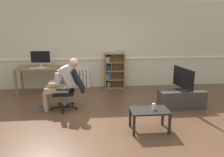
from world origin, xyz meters
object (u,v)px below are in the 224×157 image
at_px(radiator, 76,79).
at_px(tv_screen, 183,79).
at_px(computer_mouse, 48,68).
at_px(person_seated, 62,83).
at_px(tv_stand, 181,99).
at_px(coffee_table, 149,113).
at_px(imac_monitor, 41,57).
at_px(drinking_glass, 154,106).
at_px(computer_desk, 40,71).
at_px(keyboard, 38,68).
at_px(office_chair, 70,88).
at_px(bookshelf, 113,70).

xyz_separation_m(radiator, tv_screen, (2.64, -1.95, 0.42)).
xyz_separation_m(computer_mouse, person_seated, (0.55, -1.27, -0.12)).
height_order(computer_mouse, tv_stand, computer_mouse).
xyz_separation_m(computer_mouse, coffee_table, (2.31, -2.53, -0.42)).
height_order(imac_monitor, tv_stand, imac_monitor).
relative_size(tv_stand, drinking_glass, 9.40).
bearing_deg(radiator, computer_desk, -158.81).
distance_m(keyboard, tv_stand, 3.97).
xyz_separation_m(computer_desk, keyboard, (-0.03, -0.14, 0.11)).
relative_size(radiator, person_seated, 0.67).
relative_size(radiator, office_chair, 0.84).
distance_m(computer_desk, tv_screen, 3.96).
distance_m(imac_monitor, drinking_glass, 3.81).
relative_size(office_chair, coffee_table, 1.34).
bearing_deg(person_seated, imac_monitor, -151.22).
relative_size(computer_mouse, drinking_glass, 0.86).
distance_m(computer_desk, imac_monitor, 0.39).
distance_m(tv_stand, drinking_glass, 1.50).
height_order(computer_desk, person_seated, person_seated).
height_order(keyboard, tv_stand, keyboard).
relative_size(imac_monitor, bookshelf, 0.51).
xyz_separation_m(computer_desk, drinking_glass, (2.63, -2.64, -0.18)).
distance_m(keyboard, bookshelf, 2.24).
height_order(radiator, coffee_table, radiator).
bearing_deg(imac_monitor, person_seated, -62.15).
xyz_separation_m(imac_monitor, coffee_table, (2.53, -2.72, -0.68)).
bearing_deg(computer_mouse, radiator, 33.97).
height_order(imac_monitor, keyboard, imac_monitor).
relative_size(office_chair, tv_screen, 1.19).
bearing_deg(keyboard, computer_mouse, 4.17).
bearing_deg(computer_desk, radiator, 21.19).
bearing_deg(tv_stand, bookshelf, 128.45).
xyz_separation_m(bookshelf, radiator, (-1.16, 0.10, -0.27)).
height_order(computer_desk, drinking_glass, computer_desk).
bearing_deg(computer_mouse, bookshelf, 12.12).
bearing_deg(computer_mouse, tv_screen, -23.05).
height_order(office_chair, tv_screen, tv_screen).
distance_m(radiator, office_chair, 1.80).
distance_m(computer_mouse, radiator, 1.03).
xyz_separation_m(keyboard, coffee_table, (2.58, -2.51, -0.41)).
xyz_separation_m(person_seated, tv_screen, (2.85, -0.17, 0.07)).
bearing_deg(person_seated, coffee_table, 55.34).
relative_size(computer_desk, coffee_table, 1.86).
relative_size(computer_desk, imac_monitor, 2.26).
xyz_separation_m(imac_monitor, bookshelf, (2.15, 0.21, -0.47)).
bearing_deg(drinking_glass, computer_desk, 134.85).
bearing_deg(drinking_glass, radiator, 118.16).
xyz_separation_m(computer_desk, coffee_table, (2.55, -2.65, -0.30)).
height_order(tv_screen, coffee_table, tv_screen).
distance_m(imac_monitor, keyboard, 0.35).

